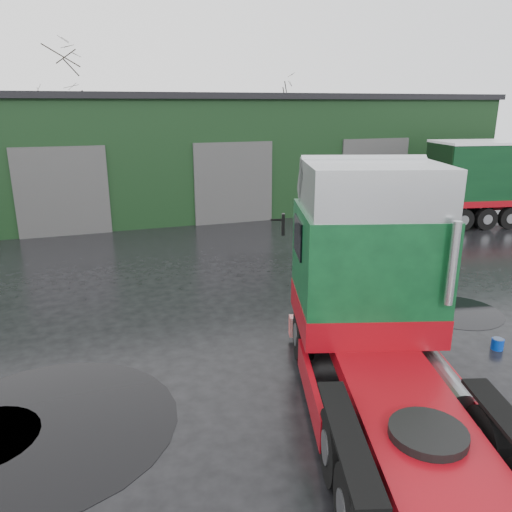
{
  "coord_description": "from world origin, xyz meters",
  "views": [
    {
      "loc": [
        -5.0,
        -9.82,
        5.77
      ],
      "look_at": [
        -0.67,
        2.79,
        1.7
      ],
      "focal_mm": 35.0,
      "sensor_mm": 36.0,
      "label": 1
    }
  ],
  "objects_px": {
    "wash_bucket": "(497,344)",
    "tree_back_b": "(271,129)",
    "warehouse": "(205,149)",
    "hero_tractor": "(396,309)",
    "tree_back_a": "(64,119)"
  },
  "relations": [
    {
      "from": "tree_back_b",
      "to": "wash_bucket",
      "type": "bearing_deg",
      "value": -100.5
    },
    {
      "from": "warehouse",
      "to": "tree_back_b",
      "type": "distance_m",
      "value": 12.82
    },
    {
      "from": "warehouse",
      "to": "wash_bucket",
      "type": "distance_m",
      "value": 21.62
    },
    {
      "from": "tree_back_a",
      "to": "wash_bucket",
      "type": "bearing_deg",
      "value": -71.95
    },
    {
      "from": "hero_tractor",
      "to": "wash_bucket",
      "type": "distance_m",
      "value": 5.1
    },
    {
      "from": "warehouse",
      "to": "wash_bucket",
      "type": "relative_size",
      "value": 111.45
    },
    {
      "from": "hero_tractor",
      "to": "warehouse",
      "type": "bearing_deg",
      "value": 101.52
    },
    {
      "from": "hero_tractor",
      "to": "tree_back_a",
      "type": "height_order",
      "value": "tree_back_a"
    },
    {
      "from": "tree_back_a",
      "to": "warehouse",
      "type": "bearing_deg",
      "value": -51.34
    },
    {
      "from": "wash_bucket",
      "to": "tree_back_a",
      "type": "bearing_deg",
      "value": 108.05
    },
    {
      "from": "hero_tractor",
      "to": "tree_back_b",
      "type": "distance_m",
      "value": 34.53
    },
    {
      "from": "warehouse",
      "to": "tree_back_a",
      "type": "distance_m",
      "value": 12.9
    },
    {
      "from": "hero_tractor",
      "to": "tree_back_b",
      "type": "bearing_deg",
      "value": 89.69
    },
    {
      "from": "warehouse",
      "to": "hero_tractor",
      "type": "bearing_deg",
      "value": -95.14
    },
    {
      "from": "wash_bucket",
      "to": "tree_back_b",
      "type": "xyz_separation_m",
      "value": [
        5.8,
        31.29,
        3.61
      ]
    }
  ]
}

